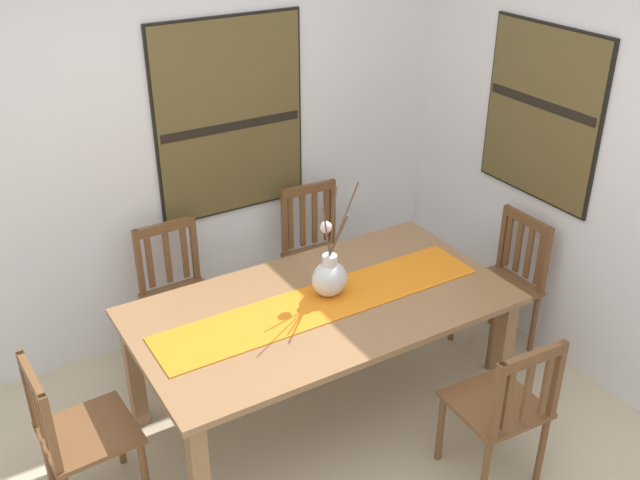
{
  "coord_description": "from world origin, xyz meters",
  "views": [
    {
      "loc": [
        -1.46,
        -2.18,
        2.86
      ],
      "look_at": [
        0.27,
        0.68,
        1.07
      ],
      "focal_mm": 40.9,
      "sensor_mm": 36.0,
      "label": 1
    }
  ],
  "objects_px": {
    "dining_table": "(322,317)",
    "painting_on_side_wall": "(542,114)",
    "chair_4": "(179,294)",
    "painting_on_back_wall": "(230,118)",
    "chair_0": "(504,281)",
    "chair_1": "(503,407)",
    "centerpiece_vase": "(329,275)",
    "chair_2": "(318,252)",
    "chair_3": "(76,433)"
  },
  "relations": [
    {
      "from": "chair_1",
      "to": "centerpiece_vase",
      "type": "bearing_deg",
      "value": 114.58
    },
    {
      "from": "centerpiece_vase",
      "to": "painting_on_back_wall",
      "type": "distance_m",
      "value": 1.27
    },
    {
      "from": "chair_0",
      "to": "painting_on_side_wall",
      "type": "relative_size",
      "value": 0.86
    },
    {
      "from": "chair_0",
      "to": "chair_4",
      "type": "relative_size",
      "value": 1.0
    },
    {
      "from": "chair_0",
      "to": "dining_table",
      "type": "bearing_deg",
      "value": 179.18
    },
    {
      "from": "painting_on_back_wall",
      "to": "centerpiece_vase",
      "type": "bearing_deg",
      "value": -89.27
    },
    {
      "from": "centerpiece_vase",
      "to": "chair_4",
      "type": "bearing_deg",
      "value": 122.63
    },
    {
      "from": "chair_3",
      "to": "chair_4",
      "type": "relative_size",
      "value": 0.98
    },
    {
      "from": "dining_table",
      "to": "painting_on_back_wall",
      "type": "bearing_deg",
      "value": 86.94
    },
    {
      "from": "chair_1",
      "to": "chair_3",
      "type": "xyz_separation_m",
      "value": [
        -1.84,
        0.9,
        0.0
      ]
    },
    {
      "from": "chair_3",
      "to": "painting_on_back_wall",
      "type": "height_order",
      "value": "painting_on_back_wall"
    },
    {
      "from": "centerpiece_vase",
      "to": "painting_on_side_wall",
      "type": "distance_m",
      "value": 1.62
    },
    {
      "from": "dining_table",
      "to": "chair_4",
      "type": "relative_size",
      "value": 2.25
    },
    {
      "from": "dining_table",
      "to": "painting_on_back_wall",
      "type": "xyz_separation_m",
      "value": [
        0.06,
        1.2,
        0.76
      ]
    },
    {
      "from": "centerpiece_vase",
      "to": "dining_table",
      "type": "bearing_deg",
      "value": -146.64
    },
    {
      "from": "chair_1",
      "to": "painting_on_back_wall",
      "type": "bearing_deg",
      "value": 101.97
    },
    {
      "from": "centerpiece_vase",
      "to": "chair_1",
      "type": "bearing_deg",
      "value": -65.42
    },
    {
      "from": "chair_4",
      "to": "painting_on_side_wall",
      "type": "height_order",
      "value": "painting_on_side_wall"
    },
    {
      "from": "dining_table",
      "to": "chair_0",
      "type": "height_order",
      "value": "chair_0"
    },
    {
      "from": "dining_table",
      "to": "painting_on_side_wall",
      "type": "bearing_deg",
      "value": 2.95
    },
    {
      "from": "centerpiece_vase",
      "to": "chair_2",
      "type": "height_order",
      "value": "centerpiece_vase"
    },
    {
      "from": "chair_2",
      "to": "chair_4",
      "type": "height_order",
      "value": "chair_2"
    },
    {
      "from": "dining_table",
      "to": "chair_3",
      "type": "distance_m",
      "value": 1.35
    },
    {
      "from": "centerpiece_vase",
      "to": "chair_2",
      "type": "relative_size",
      "value": 0.74
    },
    {
      "from": "centerpiece_vase",
      "to": "chair_1",
      "type": "height_order",
      "value": "centerpiece_vase"
    },
    {
      "from": "chair_1",
      "to": "painting_on_back_wall",
      "type": "xyz_separation_m",
      "value": [
        -0.44,
        2.08,
        0.95
      ]
    },
    {
      "from": "chair_0",
      "to": "chair_1",
      "type": "bearing_deg",
      "value": -134.05
    },
    {
      "from": "dining_table",
      "to": "painting_on_side_wall",
      "type": "relative_size",
      "value": 1.93
    },
    {
      "from": "chair_0",
      "to": "painting_on_back_wall",
      "type": "bearing_deg",
      "value": 136.29
    },
    {
      "from": "chair_2",
      "to": "painting_on_side_wall",
      "type": "relative_size",
      "value": 0.89
    },
    {
      "from": "chair_3",
      "to": "chair_2",
      "type": "bearing_deg",
      "value": 25.6
    },
    {
      "from": "painting_on_back_wall",
      "to": "dining_table",
      "type": "bearing_deg",
      "value": -93.06
    },
    {
      "from": "chair_2",
      "to": "chair_0",
      "type": "bearing_deg",
      "value": -48.24
    },
    {
      "from": "dining_table",
      "to": "centerpiece_vase",
      "type": "xyz_separation_m",
      "value": [
        0.08,
        0.05,
        0.21
      ]
    },
    {
      "from": "chair_4",
      "to": "painting_on_side_wall",
      "type": "xyz_separation_m",
      "value": [
        2.04,
        -0.83,
        1.04
      ]
    },
    {
      "from": "chair_4",
      "to": "painting_on_back_wall",
      "type": "height_order",
      "value": "painting_on_back_wall"
    },
    {
      "from": "centerpiece_vase",
      "to": "painting_on_side_wall",
      "type": "bearing_deg",
      "value": 1.11
    },
    {
      "from": "centerpiece_vase",
      "to": "chair_1",
      "type": "xyz_separation_m",
      "value": [
        0.43,
        -0.93,
        -0.4
      ]
    },
    {
      "from": "dining_table",
      "to": "chair_4",
      "type": "xyz_separation_m",
      "value": [
        -0.47,
        0.91,
        -0.19
      ]
    },
    {
      "from": "chair_0",
      "to": "chair_3",
      "type": "relative_size",
      "value": 1.02
    },
    {
      "from": "chair_4",
      "to": "chair_0",
      "type": "bearing_deg",
      "value": -27.28
    },
    {
      "from": "centerpiece_vase",
      "to": "chair_4",
      "type": "relative_size",
      "value": 0.77
    },
    {
      "from": "chair_3",
      "to": "painting_on_side_wall",
      "type": "bearing_deg",
      "value": 1.27
    },
    {
      "from": "chair_0",
      "to": "chair_1",
      "type": "distance_m",
      "value": 1.2
    },
    {
      "from": "dining_table",
      "to": "chair_3",
      "type": "relative_size",
      "value": 2.3
    },
    {
      "from": "chair_3",
      "to": "chair_4",
      "type": "xyz_separation_m",
      "value": [
        0.86,
        0.9,
        -0.0
      ]
    },
    {
      "from": "dining_table",
      "to": "chair_0",
      "type": "distance_m",
      "value": 1.35
    },
    {
      "from": "chair_0",
      "to": "centerpiece_vase",
      "type": "bearing_deg",
      "value": 176.78
    },
    {
      "from": "painting_on_side_wall",
      "to": "chair_4",
      "type": "bearing_deg",
      "value": 157.75
    },
    {
      "from": "centerpiece_vase",
      "to": "painting_on_back_wall",
      "type": "relative_size",
      "value": 0.55
    }
  ]
}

